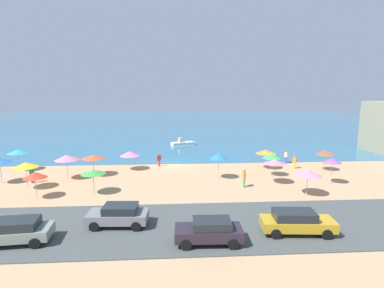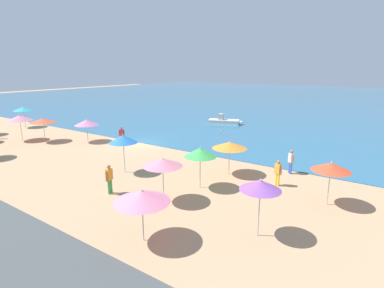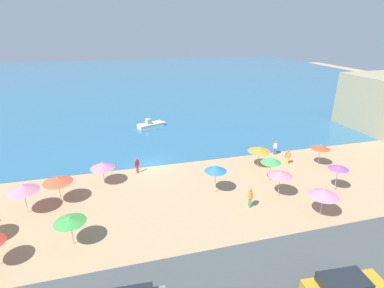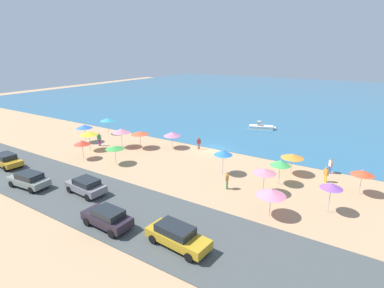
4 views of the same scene
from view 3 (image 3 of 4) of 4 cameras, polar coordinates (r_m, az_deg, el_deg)
name	(u,v)px [view 3 (image 3 of 4)]	position (r m, az deg, el deg)	size (l,w,h in m)	color
ground_plane	(151,166)	(32.68, -7.77, -4.25)	(160.00, 160.00, 0.00)	tan
sea	(123,81)	(85.50, -12.95, 11.60)	(150.00, 110.00, 0.05)	#2F688D
beach_umbrella_0	(259,149)	(32.24, 12.66, -0.96)	(2.35, 2.35, 2.34)	#B2B2B7
beach_umbrella_1	(23,188)	(27.25, -29.57, -7.28)	(2.43, 2.43, 2.62)	#B2B2B7
beach_umbrella_2	(324,193)	(25.74, 23.83, -8.54)	(2.34, 2.34, 2.34)	#B2B2B7
beach_umbrella_3	(70,220)	(22.35, -22.26, -13.22)	(2.16, 2.16, 2.24)	#B2B2B7
beach_umbrella_4	(102,165)	(29.41, -16.70, -3.90)	(2.31, 2.31, 2.28)	#B2B2B7
beach_umbrella_5	(339,167)	(30.00, 26.17, -3.93)	(1.77, 1.77, 2.63)	#B2B2B7
beach_umbrella_6	(321,147)	(34.69, 23.30, -0.51)	(1.98, 1.98, 2.41)	#B2B2B7
beach_umbrella_9	(216,168)	(26.60, 4.52, -4.66)	(1.98, 1.98, 2.74)	#B2B2B7
beach_umbrella_11	(280,174)	(27.14, 16.49, -5.43)	(2.12, 2.12, 2.50)	#B2B2B7
beach_umbrella_12	(58,180)	(27.64, -24.24, -6.27)	(2.44, 2.44, 2.38)	#B2B2B7
beach_umbrella_14	(271,160)	(29.52, 14.84, -2.95)	(1.96, 1.96, 2.58)	#B2B2B7
bather_1	(288,156)	(34.21, 17.77, -2.22)	(0.54, 0.34, 1.65)	yellow
bather_2	(137,165)	(31.15, -10.43, -3.91)	(0.51, 0.37, 1.63)	#D15B3D
bather_3	(250,197)	(25.56, 11.02, -9.85)	(0.26, 0.57, 1.75)	#469451
bather_4	(275,147)	(36.27, 15.57, -0.56)	(0.45, 0.40, 1.69)	blue
parked_car_1	(345,288)	(19.95, 27.12, -23.21)	(4.67, 2.10, 1.48)	#BC9020
skiff_nearshore	(151,125)	(45.08, -7.86, 3.67)	(4.41, 2.72, 1.31)	white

